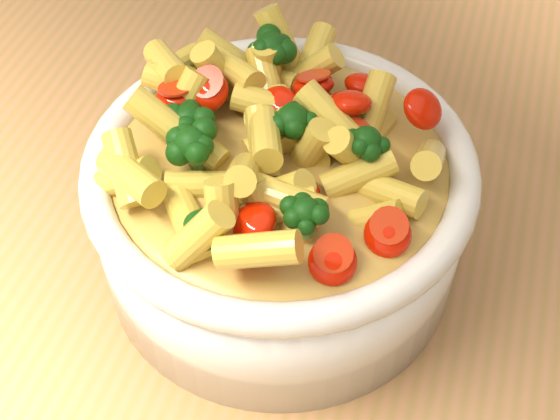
% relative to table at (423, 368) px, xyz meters
% --- Properties ---
extents(table, '(1.20, 0.80, 0.90)m').
position_rel_table_xyz_m(table, '(0.00, 0.00, 0.00)').
color(table, '#B3794C').
rests_on(table, ground).
extents(serving_bowl, '(0.25, 0.25, 0.11)m').
position_rel_table_xyz_m(serving_bowl, '(-0.12, -0.00, 0.16)').
color(serving_bowl, silver).
rests_on(serving_bowl, table).
extents(pasta_salad, '(0.20, 0.20, 0.04)m').
position_rel_table_xyz_m(pasta_salad, '(-0.12, -0.00, 0.22)').
color(pasta_salad, gold).
rests_on(pasta_salad, serving_bowl).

